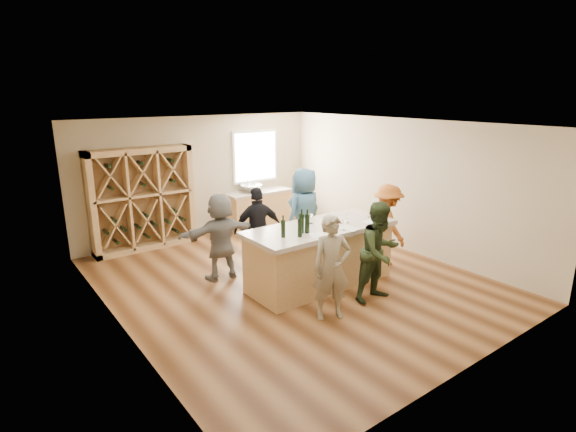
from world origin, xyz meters
TOP-DOWN VIEW (x-y plane):
  - floor at (0.00, 0.00)m, footprint 6.00×7.00m
  - ceiling at (0.00, 0.00)m, footprint 6.00×7.00m
  - wall_back at (0.00, 3.55)m, footprint 6.00×0.10m
  - wall_front at (0.00, -3.55)m, footprint 6.00×0.10m
  - wall_left at (-3.05, 0.00)m, footprint 0.10×7.00m
  - wall_right at (3.05, 0.00)m, footprint 0.10×7.00m
  - window_frame at (1.50, 3.47)m, footprint 1.30×0.06m
  - window_pane at (1.50, 3.44)m, footprint 1.18×0.01m
  - wine_rack at (-1.50, 3.27)m, footprint 2.20×0.45m
  - back_counter_base at (1.40, 3.20)m, footprint 1.60×0.58m
  - back_counter_top at (1.40, 3.20)m, footprint 1.70×0.62m
  - sink at (1.20, 3.20)m, footprint 0.54×0.54m
  - faucet at (1.20, 3.38)m, footprint 0.02×0.02m
  - tasting_counter_base at (0.32, -0.45)m, footprint 2.60×1.00m
  - tasting_counter_top at (0.32, -0.45)m, footprint 2.72×1.12m
  - wine_bottle_a at (-0.57, -0.57)m, footprint 0.07×0.07m
  - wine_bottle_b at (-0.34, -0.71)m, footprint 0.08×0.08m
  - wine_bottle_c at (-0.19, -0.56)m, footprint 0.10×0.10m
  - wine_bottle_d at (-0.12, -0.62)m, footprint 0.09×0.09m
  - wine_glass_a at (-0.01, -0.93)m, footprint 0.07×0.07m
  - wine_glass_b at (0.48, -0.86)m, footprint 0.07×0.07m
  - wine_glass_c at (1.01, -0.93)m, footprint 0.08×0.08m
  - wine_glass_d at (0.83, -0.59)m, footprint 0.07×0.07m
  - wine_glass_e at (1.30, -0.75)m, footprint 0.09×0.09m
  - tasting_menu_a at (-0.07, -0.81)m, footprint 0.31×0.35m
  - tasting_menu_b at (0.61, -0.84)m, footprint 0.32×0.38m
  - tasting_menu_c at (1.17, -0.82)m, footprint 0.23×0.30m
  - person_near_left at (-0.35, -1.49)m, footprint 0.71×0.63m
  - person_near_right at (0.69, -1.49)m, footprint 0.81×0.44m
  - person_server at (2.03, -0.47)m, footprint 0.76×1.13m
  - person_far_mid at (-0.16, 0.81)m, footprint 1.04×0.73m
  - person_far_right at (0.97, 0.81)m, footprint 1.00×0.75m
  - person_far_left at (-0.95, 0.83)m, footprint 1.53×0.66m
  - wine_glass_f at (0.27, -0.25)m, footprint 0.07×0.07m

SIDE VIEW (x-z plane):
  - floor at x=0.00m, z-range -0.10..0.00m
  - back_counter_base at x=1.40m, z-range 0.00..0.86m
  - tasting_counter_base at x=0.32m, z-range 0.00..1.00m
  - person_far_left at x=-0.95m, z-range 0.00..1.60m
  - person_server at x=2.03m, z-range 0.00..1.60m
  - person_far_mid at x=-0.16m, z-range 0.00..1.61m
  - person_near_left at x=-0.35m, z-range 0.00..1.61m
  - person_near_right at x=0.69m, z-range 0.00..1.66m
  - back_counter_top at x=1.40m, z-range 0.86..0.92m
  - person_far_right at x=0.97m, z-range 0.00..1.86m
  - sink at x=1.20m, z-range 0.92..1.11m
  - tasting_counter_top at x=0.32m, z-range 1.00..1.08m
  - faucet at x=1.20m, z-range 0.92..1.22m
  - tasting_menu_a at x=-0.07m, z-range 1.08..1.08m
  - tasting_menu_b at x=0.61m, z-range 1.08..1.08m
  - tasting_menu_c at x=1.17m, z-range 1.08..1.08m
  - wine_rack at x=-1.50m, z-range 0.00..2.20m
  - wine_glass_b at x=0.48m, z-range 1.08..1.25m
  - wine_glass_c at x=1.01m, z-range 1.08..1.25m
  - wine_glass_a at x=-0.01m, z-range 1.08..1.25m
  - wine_glass_f at x=0.27m, z-range 1.08..1.26m
  - wine_glass_d at x=0.83m, z-range 1.08..1.26m
  - wine_glass_e at x=1.30m, z-range 1.08..1.27m
  - wine_bottle_a at x=-0.57m, z-range 1.08..1.36m
  - wine_bottle_b at x=-0.34m, z-range 1.08..1.38m
  - wine_bottle_d at x=-0.12m, z-range 1.08..1.40m
  - wine_bottle_c at x=-0.19m, z-range 1.08..1.40m
  - wall_back at x=0.00m, z-range 0.00..2.80m
  - wall_front at x=0.00m, z-range 0.00..2.80m
  - wall_left at x=-3.05m, z-range 0.00..2.80m
  - wall_right at x=3.05m, z-range 0.00..2.80m
  - window_frame at x=1.50m, z-range 1.10..2.40m
  - window_pane at x=1.50m, z-range 1.16..2.34m
  - ceiling at x=0.00m, z-range 2.80..2.90m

